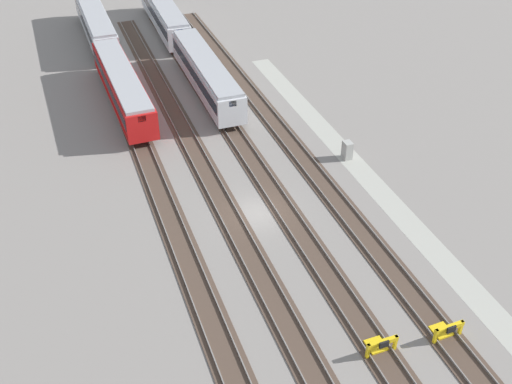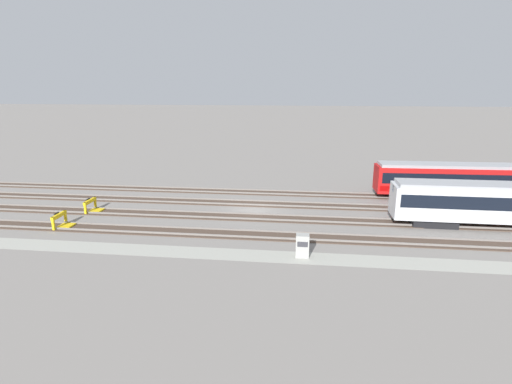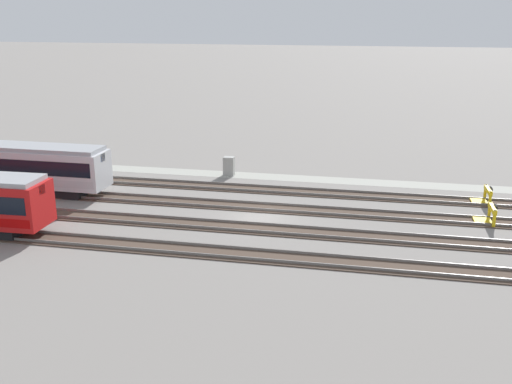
% 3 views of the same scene
% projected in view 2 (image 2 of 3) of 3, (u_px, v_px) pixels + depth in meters
% --- Properties ---
extents(ground_plane, '(400.00, 400.00, 0.00)m').
position_uv_depth(ground_plane, '(253.00, 210.00, 37.63)').
color(ground_plane, gray).
extents(service_walkway, '(54.00, 2.00, 0.01)m').
position_uv_depth(service_walkway, '(235.00, 254.00, 27.81)').
color(service_walkway, '#9E9E93').
rests_on(service_walkway, ground).
extents(rail_track_nearest, '(90.00, 2.23, 0.21)m').
position_uv_depth(rail_track_nearest, '(243.00, 234.00, 31.48)').
color(rail_track_nearest, '#47382D').
rests_on(rail_track_nearest, ground).
extents(rail_track_near_inner, '(90.00, 2.24, 0.21)m').
position_uv_depth(rail_track_near_inner, '(250.00, 217.00, 35.57)').
color(rail_track_near_inner, '#47382D').
rests_on(rail_track_near_inner, ground).
extents(rail_track_middle, '(90.00, 2.24, 0.21)m').
position_uv_depth(rail_track_middle, '(256.00, 203.00, 39.67)').
color(rail_track_middle, '#47382D').
rests_on(rail_track_middle, ground).
extents(rail_track_far_inner, '(90.00, 2.23, 0.21)m').
position_uv_depth(rail_track_far_inner, '(260.00, 192.00, 43.76)').
color(rail_track_far_inner, '#47382D').
rests_on(rail_track_far_inner, ground).
extents(subway_car_front_row_centre, '(18.06, 3.27, 3.70)m').
position_uv_depth(subway_car_front_row_centre, '(466.00, 180.00, 40.78)').
color(subway_car_front_row_centre, '#B71414').
rests_on(subway_car_front_row_centre, ground).
extents(subway_car_front_row_right_inner, '(18.03, 3.00, 3.70)m').
position_uv_depth(subway_car_front_row_right_inner, '(506.00, 204.00, 32.58)').
color(subway_car_front_row_right_inner, silver).
rests_on(subway_car_front_row_right_inner, ground).
extents(bumper_stop_nearest_track, '(1.37, 2.01, 1.22)m').
position_uv_depth(bumper_stop_nearest_track, '(62.00, 221.00, 33.10)').
color(bumper_stop_nearest_track, gold).
rests_on(bumper_stop_nearest_track, ground).
extents(bumper_stop_near_inner_track, '(1.35, 2.00, 1.22)m').
position_uv_depth(bumper_stop_near_inner_track, '(93.00, 206.00, 37.14)').
color(bumper_stop_near_inner_track, gold).
rests_on(bumper_stop_near_inner_track, ground).
extents(electrical_cabinet, '(0.90, 0.73, 1.60)m').
position_uv_depth(electrical_cabinet, '(302.00, 246.00, 27.29)').
color(electrical_cabinet, '#9E9E99').
rests_on(electrical_cabinet, ground).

